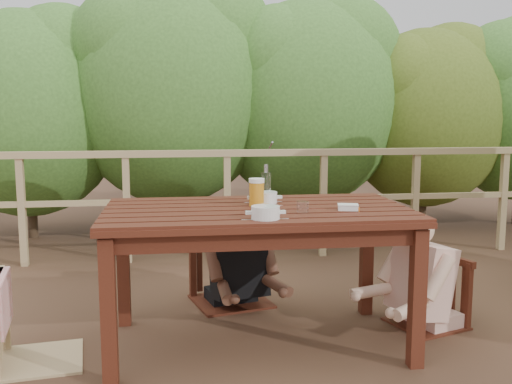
{
  "coord_description": "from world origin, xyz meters",
  "views": [
    {
      "loc": [
        -0.45,
        -3.28,
        1.38
      ],
      "look_at": [
        0.0,
        0.05,
        0.9
      ],
      "focal_mm": 41.2,
      "sensor_mm": 36.0,
      "label": 1
    }
  ],
  "objects": [
    {
      "name": "ground",
      "position": [
        0.0,
        0.0,
        0.0
      ],
      "size": [
        60.0,
        60.0,
        0.0
      ],
      "primitive_type": "plane",
      "color": "brown",
      "rests_on": "ground"
    },
    {
      "name": "table",
      "position": [
        0.0,
        0.0,
        0.4
      ],
      "size": [
        1.73,
        0.97,
        0.8
      ],
      "primitive_type": "cube",
      "color": "#3D180E",
      "rests_on": "ground"
    },
    {
      "name": "chair_left",
      "position": [
        -1.22,
        -0.08,
        0.47
      ],
      "size": [
        0.53,
        0.53,
        0.94
      ],
      "primitive_type": "cube",
      "rotation": [
        0.0,
        0.0,
        1.72
      ],
      "color": "tan",
      "rests_on": "ground"
    },
    {
      "name": "chair_far",
      "position": [
        -0.08,
        0.76,
        0.51
      ],
      "size": [
        0.62,
        0.62,
        1.02
      ],
      "primitive_type": "cube",
      "rotation": [
        0.0,
        0.0,
        0.26
      ],
      "color": "#3D180E",
      "rests_on": "ground"
    },
    {
      "name": "chair_right",
      "position": [
        1.12,
        0.16,
        0.42
      ],
      "size": [
        0.53,
        0.53,
        0.83
      ],
      "primitive_type": "cube",
      "rotation": [
        0.0,
        0.0,
        -1.24
      ],
      "color": "#3D180E",
      "rests_on": "ground"
    },
    {
      "name": "woman",
      "position": [
        -0.08,
        0.78,
        0.59
      ],
      "size": [
        0.61,
        0.69,
        1.19
      ],
      "primitive_type": null,
      "rotation": [
        0.0,
        0.0,
        3.4
      ],
      "color": "black",
      "rests_on": "ground"
    },
    {
      "name": "diner_right",
      "position": [
        1.15,
        0.16,
        0.61
      ],
      "size": [
        0.73,
        0.66,
        1.21
      ],
      "primitive_type": null,
      "rotation": [
        0.0,
        0.0,
        1.91
      ],
      "color": "#DEA997",
      "rests_on": "ground"
    },
    {
      "name": "railing",
      "position": [
        0.0,
        2.0,
        0.51
      ],
      "size": [
        5.6,
        0.1,
        1.01
      ],
      "primitive_type": "cube",
      "color": "tan",
      "rests_on": "ground"
    },
    {
      "name": "hedge_row",
      "position": [
        0.4,
        3.2,
        1.9
      ],
      "size": [
        6.6,
        1.6,
        3.8
      ],
      "primitive_type": null,
      "color": "#396225",
      "rests_on": "ground"
    },
    {
      "name": "soup_near",
      "position": [
        -0.0,
        -0.35,
        0.84
      ],
      "size": [
        0.25,
        0.25,
        0.08
      ],
      "primitive_type": "cylinder",
      "color": "white",
      "rests_on": "table"
    },
    {
      "name": "soup_far",
      "position": [
        0.07,
        0.16,
        0.84
      ],
      "size": [
        0.25,
        0.25,
        0.08
      ],
      "primitive_type": "cylinder",
      "color": "white",
      "rests_on": "table"
    },
    {
      "name": "bread_roll",
      "position": [
        0.02,
        -0.16,
        0.83
      ],
      "size": [
        0.11,
        0.09,
        0.07
      ],
      "primitive_type": "ellipsoid",
      "color": "#B2723D",
      "rests_on": "table"
    },
    {
      "name": "beer_glass",
      "position": [
        0.01,
        0.07,
        0.89
      ],
      "size": [
        0.09,
        0.09,
        0.18
      ],
      "primitive_type": "cylinder",
      "color": "gold",
      "rests_on": "table"
    },
    {
      "name": "bottle",
      "position": [
        0.08,
        0.2,
        0.92
      ],
      "size": [
        0.06,
        0.06,
        0.25
      ],
      "primitive_type": "cylinder",
      "color": "silver",
      "rests_on": "table"
    },
    {
      "name": "tumbler",
      "position": [
        0.22,
        -0.19,
        0.84
      ],
      "size": [
        0.07,
        0.07,
        0.08
      ],
      "primitive_type": "cylinder",
      "color": "white",
      "rests_on": "table"
    },
    {
      "name": "butter_tub",
      "position": [
        0.49,
        -0.15,
        0.82
      ],
      "size": [
        0.13,
        0.11,
        0.05
      ],
      "primitive_type": "cube",
      "rotation": [
        0.0,
        0.0,
        -0.24
      ],
      "color": "white",
      "rests_on": "table"
    }
  ]
}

